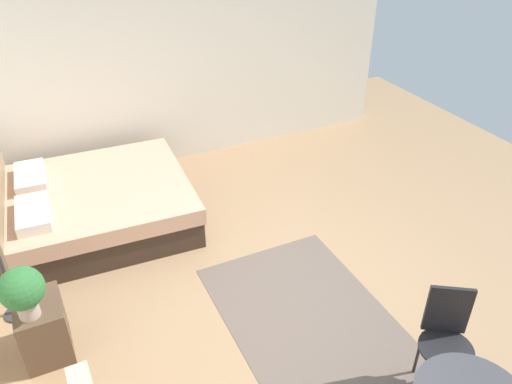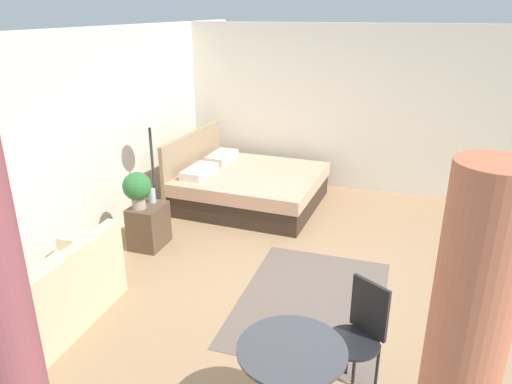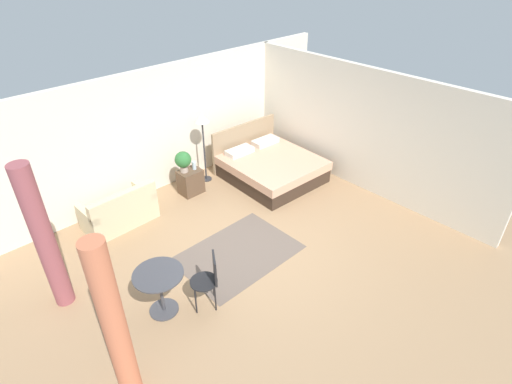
# 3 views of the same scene
# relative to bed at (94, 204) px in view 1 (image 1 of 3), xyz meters

# --- Properties ---
(ground_plane) EXTENTS (9.39, 9.01, 0.02)m
(ground_plane) POSITION_rel_bed_xyz_m (-1.98, -1.58, -0.29)
(ground_plane) COLOR #9E7A56
(wall_right) EXTENTS (0.12, 6.01, 2.61)m
(wall_right) POSITION_rel_bed_xyz_m (1.21, -1.58, 1.02)
(wall_right) COLOR silver
(wall_right) RESTS_ON ground
(area_rug) EXTENTS (2.03, 1.44, 0.01)m
(area_rug) POSITION_rel_bed_xyz_m (-2.29, -1.48, -0.28)
(area_rug) COLOR #66564C
(area_rug) RESTS_ON ground
(bed) EXTENTS (1.93, 2.09, 1.03)m
(bed) POSITION_rel_bed_xyz_m (0.00, 0.00, 0.00)
(bed) COLOR #38281E
(bed) RESTS_ON ground
(nightstand) EXTENTS (0.48, 0.37, 0.54)m
(nightstand) POSITION_rel_bed_xyz_m (-1.70, 0.72, -0.01)
(nightstand) COLOR brown
(nightstand) RESTS_ON ground
(potted_plant) EXTENTS (0.34, 0.34, 0.46)m
(potted_plant) POSITION_rel_bed_xyz_m (-1.80, 0.77, 0.53)
(potted_plant) COLOR tan
(potted_plant) RESTS_ON nightstand
(vase) EXTENTS (0.09, 0.09, 0.18)m
(vase) POSITION_rel_bed_xyz_m (-1.58, 0.71, 0.35)
(vase) COLOR silver
(vase) RESTS_ON nightstand
(cafe_chair_near_window) EXTENTS (0.57, 0.57, 0.92)m
(cafe_chair_near_window) POSITION_rel_bed_xyz_m (-3.34, -2.05, 0.28)
(cafe_chair_near_window) COLOR black
(cafe_chair_near_window) RESTS_ON ground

